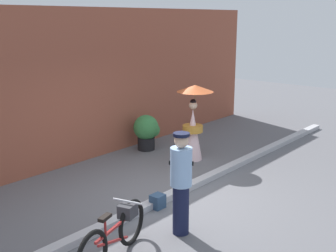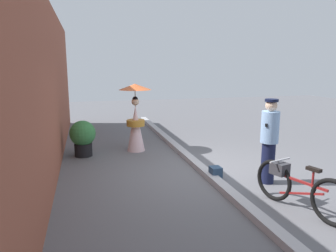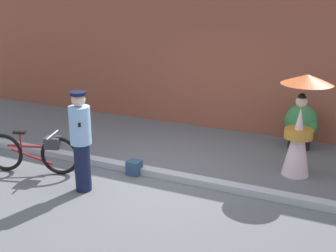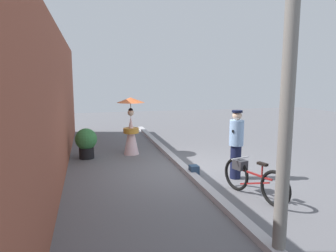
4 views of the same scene
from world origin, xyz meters
name	(u,v)px [view 1 (image 1 of 4)]	position (x,y,z in m)	size (l,w,h in m)	color
ground_plane	(171,198)	(0.00, 0.00, 0.00)	(30.00, 30.00, 0.00)	slate
building_wall	(64,88)	(0.00, 3.21, 1.80)	(14.00, 0.40, 3.59)	brown
sidewalk_curb	(171,195)	(0.00, 0.00, 0.06)	(14.00, 0.20, 0.12)	#B2B2B7
bicycle_near_officer	(115,234)	(-2.12, -0.78, 0.40)	(1.70, 0.63, 0.78)	black
person_officer	(181,181)	(-0.93, -1.00, 0.89)	(0.34, 0.34, 1.66)	#141938
person_with_parasol	(193,121)	(2.13, 1.11, 0.95)	(0.87, 0.87, 1.82)	silver
potted_plant_by_door	(147,130)	(1.97, 2.49, 0.51)	(0.67, 0.65, 0.92)	black
backpack_on_pavement	(158,201)	(-0.48, -0.11, 0.13)	(0.24, 0.21, 0.26)	navy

